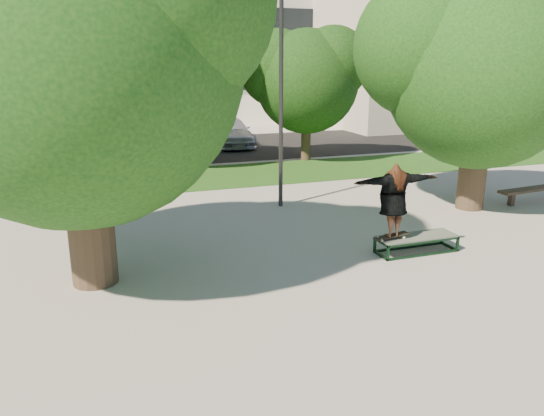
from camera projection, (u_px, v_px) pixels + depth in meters
name	position (u px, v px, depth m)	size (l,w,h in m)	color
ground	(320.00, 273.00, 10.50)	(120.00, 120.00, 0.00)	#ABA69E
grass_strip	(239.00, 175.00, 19.46)	(30.00, 4.00, 0.02)	#1B4B15
asphalt_strip	(181.00, 149.00, 25.05)	(40.00, 8.00, 0.01)	black
tree_left	(67.00, 39.00, 8.95)	(6.96, 5.95, 7.12)	#38281E
tree_right	(479.00, 59.00, 14.08)	(6.24, 5.33, 6.51)	#38281E
bg_tree_left	(3.00, 71.00, 17.49)	(5.28, 4.51, 5.77)	#38281E
bg_tree_mid	(166.00, 62.00, 20.07)	(5.76, 4.92, 6.24)	#38281E
bg_tree_right	(305.00, 75.00, 21.49)	(5.04, 4.31, 5.43)	#38281E
lamppost	(281.00, 95.00, 14.52)	(0.25, 0.15, 6.11)	#2D2D30
office_building	(107.00, 2.00, 36.80)	(30.00, 14.12, 16.00)	silver
side_building	(433.00, 61.00, 35.13)	(15.00, 10.00, 8.00)	beige
grind_box	(416.00, 244.00, 11.62)	(1.80, 0.60, 0.38)	black
skater_rig	(393.00, 200.00, 11.13)	(1.96, 0.57, 1.66)	white
bench	(538.00, 189.00, 15.73)	(2.93, 0.66, 0.44)	#47382A
car_silver_a	(10.00, 144.00, 21.22)	(1.95, 4.83, 1.65)	#B9B9BE
car_dark	(89.00, 144.00, 21.57)	(1.69, 4.84, 1.60)	black
car_grey	(137.00, 136.00, 23.95)	(2.60, 5.64, 1.57)	#55555A
car_silver_b	(230.00, 132.00, 26.14)	(1.83, 4.50, 1.30)	silver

